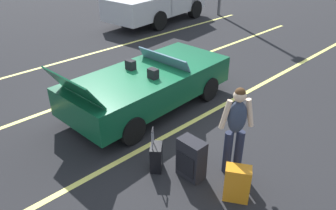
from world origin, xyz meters
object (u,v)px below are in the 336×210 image
at_px(suitcase_large_black, 191,159).
at_px(traveler_person, 236,127).
at_px(suitcase_small_carryon, 156,157).
at_px(suitcase_medium_bright, 237,183).
at_px(convertible_car, 155,82).

distance_m(suitcase_large_black, traveler_person, 0.94).
bearing_deg(suitcase_large_black, suitcase_small_carryon, -61.09).
bearing_deg(suitcase_small_carryon, suitcase_medium_bright, -25.81).
xyz_separation_m(convertible_car, traveler_person, (-0.65, -2.81, 0.34)).
relative_size(suitcase_small_carryon, traveler_person, 0.51).
xyz_separation_m(suitcase_large_black, suitcase_medium_bright, (0.13, -0.87, -0.06)).
xyz_separation_m(convertible_car, suitcase_large_black, (-1.29, -2.40, -0.22)).
height_order(convertible_car, suitcase_small_carryon, convertible_car).
distance_m(convertible_car, suitcase_small_carryon, 2.46).
distance_m(convertible_car, traveler_person, 2.90).
relative_size(convertible_car, suitcase_medium_bright, 6.97).
bearing_deg(suitcase_large_black, suitcase_medium_bright, 98.41).
bearing_deg(convertible_car, traveler_person, -106.65).
bearing_deg(suitcase_medium_bright, suitcase_small_carryon, -106.40).
bearing_deg(convertible_car, suitcase_large_black, -121.77).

